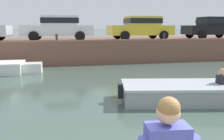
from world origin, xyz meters
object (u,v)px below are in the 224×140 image
Objects in this scene: car_right_inner_black at (213,27)px; mooring_bollard_mid at (57,37)px; car_centre_yellow at (141,27)px; motorboat_passing at (205,92)px; mooring_bollard_east at (164,36)px; car_left_inner_white at (59,27)px.

mooring_bollard_mid is (-11.02, -1.09, -0.61)m from car_right_inner_black.
car_centre_yellow and car_right_inner_black have the same top height.
car_centre_yellow reaches higher than motorboat_passing.
car_right_inner_black is (5.44, -0.00, -0.00)m from car_centre_yellow.
car_left_inner_white is at bearing 170.74° from mooring_bollard_east.
mooring_bollard_east is (-4.24, -1.09, -0.61)m from car_right_inner_black.
motorboat_passing is 1.30× the size of car_left_inner_white.
mooring_bollard_mid is at bearing 180.00° from mooring_bollard_east.
mooring_bollard_mid is at bearing 118.40° from motorboat_passing.
motorboat_passing is at bearing -65.09° from car_left_inner_white.
mooring_bollard_mid is at bearing -168.96° from car_centre_yellow.
mooring_bollard_east is (6.79, 0.00, 0.00)m from mooring_bollard_mid.
car_centre_yellow is 5.44m from car_right_inner_black.
car_right_inner_black is at bearing 55.49° from motorboat_passing.
car_left_inner_white and car_right_inner_black have the same top height.
mooring_bollard_east is at bearing -9.26° from car_left_inner_white.
mooring_bollard_mid is at bearing -174.37° from car_right_inner_black.
car_right_inner_black reaches higher than mooring_bollard_east.
car_right_inner_black is 4.42m from mooring_bollard_east.
mooring_bollard_mid is 1.00× the size of mooring_bollard_east.
car_centre_yellow is 9.78× the size of mooring_bollard_east.
car_left_inner_white is (-4.39, 9.45, 2.00)m from motorboat_passing.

